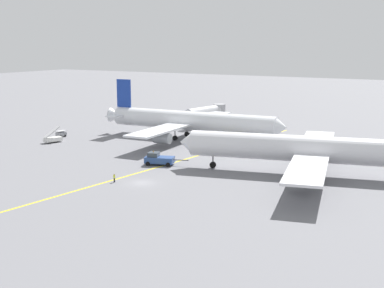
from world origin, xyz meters
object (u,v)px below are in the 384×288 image
(ground_crew_marshaller_foreground, at_px, (114,178))
(jet_bridge, at_px, (208,111))
(pushback_tug, at_px, (159,159))
(airliner_being_pushed, at_px, (304,149))
(gse_stair_truck_yellow, at_px, (53,138))
(airliner_at_gate_left, at_px, (190,121))
(gse_baggage_cart_near_cluster, at_px, (61,134))

(ground_crew_marshaller_foreground, xyz_separation_m, jet_bridge, (-16.62, 67.72, 3.59))
(pushback_tug, bearing_deg, ground_crew_marshaller_foreground, -87.43)
(airliner_being_pushed, xyz_separation_m, gse_stair_truck_yellow, (-66.19, 0.52, -3.90))
(airliner_being_pushed, distance_m, gse_stair_truck_yellow, 66.31)
(jet_bridge, bearing_deg, ground_crew_marshaller_foreground, -76.21)
(airliner_at_gate_left, distance_m, ground_crew_marshaller_foreground, 46.19)
(airliner_being_pushed, relative_size, gse_baggage_cart_near_cluster, 16.90)
(pushback_tug, bearing_deg, airliner_at_gate_left, 107.52)
(airliner_being_pushed, relative_size, gse_stair_truck_yellow, 10.15)
(airliner_at_gate_left, bearing_deg, pushback_tug, -72.48)
(gse_stair_truck_yellow, distance_m, ground_crew_marshaller_foreground, 44.79)
(airliner_at_gate_left, height_order, gse_stair_truck_yellow, airliner_at_gate_left)
(airliner_at_gate_left, xyz_separation_m, airliner_being_pushed, (38.00, -21.89, 0.09))
(airliner_being_pushed, distance_m, jet_bridge, 63.22)
(airliner_at_gate_left, relative_size, gse_baggage_cart_near_cluster, 17.38)
(gse_baggage_cart_near_cluster, height_order, jet_bridge, jet_bridge)
(airliner_at_gate_left, relative_size, ground_crew_marshaller_foreground, 32.87)
(gse_stair_truck_yellow, relative_size, ground_crew_marshaller_foreground, 3.15)
(airliner_at_gate_left, relative_size, pushback_tug, 5.60)
(pushback_tug, xyz_separation_m, jet_bridge, (-15.91, 51.86, 3.16))
(gse_baggage_cart_near_cluster, bearing_deg, gse_stair_truck_yellow, -61.67)
(pushback_tug, xyz_separation_m, ground_crew_marshaller_foreground, (0.71, -15.86, -0.43))
(pushback_tug, height_order, jet_bridge, jet_bridge)
(pushback_tug, bearing_deg, airliner_being_pushed, 14.00)
(gse_stair_truck_yellow, relative_size, gse_baggage_cart_near_cluster, 1.66)
(gse_baggage_cart_near_cluster, xyz_separation_m, jet_bridge, (25.25, 37.12, 3.54))
(gse_stair_truck_yellow, xyz_separation_m, ground_crew_marshaller_foreground, (38.09, -23.56, -0.22))
(airliner_at_gate_left, height_order, ground_crew_marshaller_foreground, airliner_at_gate_left)
(pushback_tug, distance_m, jet_bridge, 54.34)
(airliner_at_gate_left, distance_m, gse_stair_truck_yellow, 35.59)
(airliner_at_gate_left, distance_m, airliner_being_pushed, 43.85)
(gse_baggage_cart_near_cluster, distance_m, ground_crew_marshaller_foreground, 51.86)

